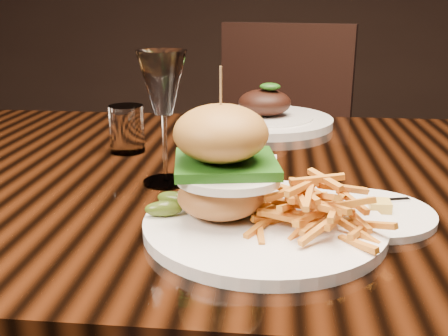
# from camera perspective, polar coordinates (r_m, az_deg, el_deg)

# --- Properties ---
(dining_table) EXTENTS (1.60, 0.90, 0.75)m
(dining_table) POSITION_cam_1_polar(r_m,az_deg,el_deg) (0.91, 4.73, -5.02)
(dining_table) COLOR black
(dining_table) RESTS_ON ground
(burger_plate) EXTENTS (0.30, 0.30, 0.20)m
(burger_plate) POSITION_cam_1_polar(r_m,az_deg,el_deg) (0.65, 3.67, -2.48)
(burger_plate) COLOR white
(burger_plate) RESTS_ON dining_table
(side_saucer) EXTENTS (0.17, 0.17, 0.02)m
(side_saucer) POSITION_cam_1_polar(r_m,az_deg,el_deg) (0.72, 15.61, -4.74)
(side_saucer) COLOR white
(side_saucer) RESTS_ON dining_table
(ramekin) EXTENTS (0.08, 0.08, 0.03)m
(ramekin) POSITION_cam_1_polar(r_m,az_deg,el_deg) (0.85, 3.50, -0.10)
(ramekin) COLOR white
(ramekin) RESTS_ON dining_table
(wine_glass) EXTENTS (0.08, 0.08, 0.21)m
(wine_glass) POSITION_cam_1_polar(r_m,az_deg,el_deg) (0.79, -6.69, 8.72)
(wine_glass) COLOR white
(wine_glass) RESTS_ON dining_table
(water_tumbler) EXTENTS (0.07, 0.07, 0.09)m
(water_tumbler) POSITION_cam_1_polar(r_m,az_deg,el_deg) (1.00, -10.53, 4.20)
(water_tumbler) COLOR white
(water_tumbler) RESTS_ON dining_table
(far_dish) EXTENTS (0.31, 0.31, 0.10)m
(far_dish) POSITION_cam_1_polar(r_m,az_deg,el_deg) (1.21, 4.42, 5.57)
(far_dish) COLOR white
(far_dish) RESTS_ON dining_table
(chair_far) EXTENTS (0.56, 0.56, 0.95)m
(chair_far) POSITION_cam_1_polar(r_m,az_deg,el_deg) (1.79, 5.60, 2.02)
(chair_far) COLOR black
(chair_far) RESTS_ON ground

